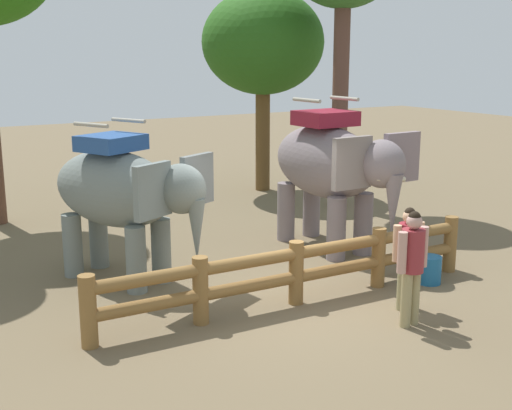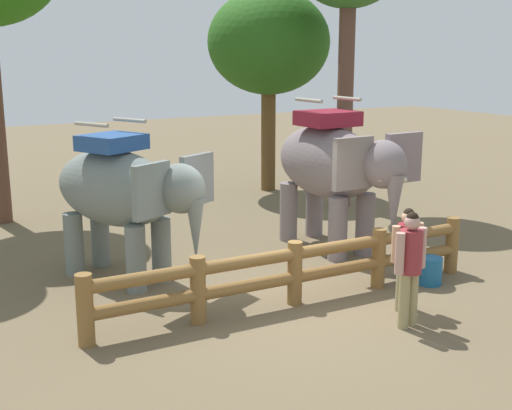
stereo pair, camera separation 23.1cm
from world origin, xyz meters
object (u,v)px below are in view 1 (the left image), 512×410
tree_deep_back (263,44)px  tourist_man_in_blue (412,260)px  log_fence (296,268)px  feed_bucket (429,270)px  elephant_near_left (123,193)px  tourist_woman_in_black (408,251)px  elephant_center (332,166)px

tree_deep_back → tourist_man_in_blue: bearing=-108.9°
log_fence → feed_bucket: (2.59, -0.38, -0.36)m
elephant_near_left → tree_deep_back: (6.32, 5.72, 2.64)m
log_fence → feed_bucket: 2.64m
feed_bucket → tree_deep_back: bearing=78.6°
log_fence → elephant_near_left: 3.34m
log_fence → tourist_man_in_blue: tourist_man_in_blue is taller
tourist_woman_in_black → tree_deep_back: 10.27m
elephant_center → feed_bucket: elephant_center is taller
elephant_center → tourist_woman_in_black: 3.51m
tourist_woman_in_black → tree_deep_back: (2.94, 9.28, 3.28)m
elephant_near_left → feed_bucket: (4.59, -2.86, -1.36)m
feed_bucket → log_fence: bearing=171.6°
tourist_woman_in_black → elephant_center: bearing=73.9°
tourist_woman_in_black → elephant_near_left: bearing=133.6°
log_fence → tourist_woman_in_black: (1.38, -1.08, 0.36)m
elephant_near_left → tree_deep_back: size_ratio=0.58×
tree_deep_back → feed_bucket: size_ratio=11.69×
log_fence → elephant_center: elephant_center is taller
log_fence → tourist_man_in_blue: (0.97, -1.61, 0.42)m
tourist_woman_in_black → feed_bucket: 1.57m
tourist_woman_in_black → tourist_man_in_blue: 0.67m
tourist_man_in_blue → tree_deep_back: tree_deep_back is taller
log_fence → tree_deep_back: size_ratio=1.22×
tourist_woman_in_black → feed_bucket: bearing=30.1°
feed_bucket → tourist_woman_in_black: bearing=-149.9°
tourist_man_in_blue → tree_deep_back: size_ratio=0.31×
elephant_center → tourist_man_in_blue: elephant_center is taller
tourist_man_in_blue → feed_bucket: (1.62, 1.23, -0.77)m
tree_deep_back → elephant_center: bearing=-108.4°
elephant_near_left → tourist_woman_in_black: (3.38, -3.56, -0.65)m
elephant_near_left → feed_bucket: size_ratio=6.83×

